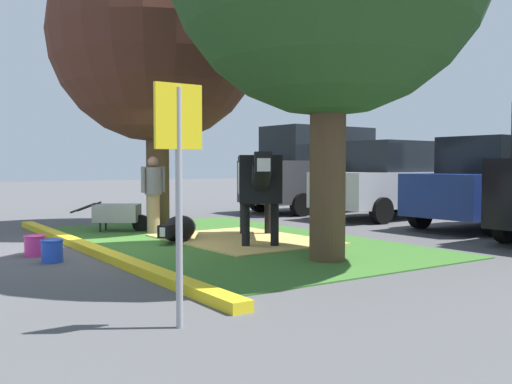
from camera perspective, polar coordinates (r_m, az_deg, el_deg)
The scene contains 16 objects.
ground_plane at distance 9.97m, azimuth -13.28°, elevation -5.48°, with size 80.00×80.00×0.00m, color #4C4C4F.
grass_island at distance 10.66m, azimuth -3.06°, elevation -4.83°, with size 7.93×4.73×0.02m, color #386B28.
curb_yellow at distance 9.62m, azimuth -16.10°, elevation -5.45°, with size 9.13×0.24×0.12m, color yellow.
hay_bedding at distance 10.64m, azimuth -1.35°, elevation -4.76°, with size 3.20×2.40×0.04m, color tan.
shade_tree_left at distance 13.27m, azimuth -9.86°, elevation 15.00°, with size 4.69×4.69×6.60m.
cow_holstein at distance 10.38m, azimuth 0.21°, elevation 1.31°, with size 2.85×1.98×1.61m.
calf_lying at distance 10.58m, azimuth -7.69°, elevation -3.66°, with size 1.10×1.20×0.48m.
person_handler at distance 9.44m, azimuth 7.10°, elevation -0.48°, with size 0.34×0.53×1.65m.
person_visitor_near at distance 11.85m, azimuth -10.19°, elevation -0.05°, with size 0.34×0.53×1.58m.
wheelbarrow at distance 12.33m, azimuth -13.54°, elevation -2.11°, with size 1.21×1.49×0.63m.
parking_sign at distance 4.96m, azimuth -7.71°, elevation 3.53°, with size 0.06×0.44×2.11m.
bucket_pink at distance 9.55m, azimuth -21.13°, elevation -4.95°, with size 0.34×0.34×0.32m.
bucket_blue at distance 8.86m, azimuth -19.63°, elevation -5.49°, with size 0.33×0.33×0.33m.
suv_dark_grey at distance 17.29m, azimuth 6.19°, elevation 2.27°, with size 2.29×4.69×2.52m.
sedan_silver at distance 15.54m, azimuth 13.36°, elevation 1.10°, with size 2.19×4.48×2.02m.
sedan_blue at distance 13.86m, azimuth 22.62°, elevation 0.77°, with size 2.19×4.48×2.02m.
Camera 1 is at (9.25, -3.45, 1.42)m, focal length 40.21 mm.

